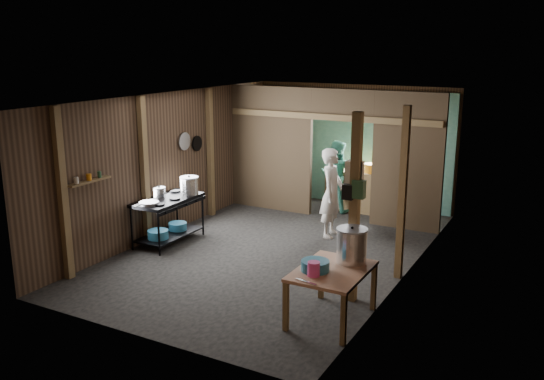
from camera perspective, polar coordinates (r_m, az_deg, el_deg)
The scene contains 41 objects.
floor at distance 10.04m, azimuth 0.55°, elevation -5.85°, with size 4.50×7.00×0.00m, color black.
ceiling at distance 9.47m, azimuth 0.59°, elevation 9.09°, with size 4.50×7.00×0.00m, color #35312C.
wall_back at distance 12.81m, azimuth 7.96°, elevation 4.44°, with size 4.50×0.00×2.60m, color brown.
wall_front at distance 6.89m, azimuth -13.26°, elevation -4.30°, with size 4.50×0.00×2.60m, color brown.
wall_left at distance 10.89m, azimuth -9.96°, elevation 2.64°, with size 0.00×7.00×2.60m, color brown.
wall_right at distance 8.87m, azimuth 13.50°, elevation -0.17°, with size 0.00×7.00×2.60m, color brown.
partition_left at distance 12.19m, azimuth -0.08°, elevation 4.07°, with size 1.85×0.10×2.60m, color #4F3F2A.
partition_right at distance 11.12m, azimuth 13.17°, elevation 2.71°, with size 1.35×0.10×2.60m, color #4F3F2A.
partition_header at distance 11.39m, azimuth 6.97°, elevation 8.34°, with size 1.30×0.10×0.60m, color #4F3F2A.
turquoise_panel at distance 12.77m, azimuth 7.85°, elevation 4.18°, with size 4.40×0.06×2.50m, color #629E92.
back_counter at distance 12.39m, azimuth 8.21°, elevation -0.05°, with size 1.20×0.50×0.85m, color brown.
wall_clock at distance 12.55m, azimuth 8.96°, elevation 6.97°, with size 0.20×0.20×0.03m, color beige.
post_left_a at distance 9.01m, azimuth -19.88°, elevation -0.43°, with size 0.10×0.12×2.60m, color brown.
post_left_b at distance 10.25m, azimuth -12.42°, elevation 1.79°, with size 0.10×0.12×2.60m, color brown.
post_left_c at distance 11.79m, azimuth -6.08°, elevation 3.65°, with size 0.10×0.12×2.60m, color brown.
post_right at distance 8.71m, azimuth 12.71°, elevation -0.41°, with size 0.10×0.12×2.60m, color brown.
post_free at distance 7.79m, azimuth 8.12°, elevation -1.91°, with size 0.12×0.12×2.60m, color brown.
cross_beam at distance 11.46m, azimuth 5.67°, elevation 7.15°, with size 4.40×0.12×0.12m, color brown.
pan_lid_big at distance 11.11m, azimuth -8.59°, elevation 4.76°, with size 0.34×0.34×0.03m, color gray.
pan_lid_small at distance 11.45m, azimuth -7.37°, elevation 4.56°, with size 0.30×0.30×0.03m, color black.
wall_shelf at distance 9.29m, azimuth -17.53°, elevation 0.82°, with size 0.14×0.80×0.03m, color brown.
jar_white at distance 9.11m, azimuth -18.68°, elevation 0.90°, with size 0.07×0.07×0.10m, color beige.
jar_yellow at distance 9.27m, azimuth -17.56°, elevation 1.21°, with size 0.08×0.08×0.10m, color orange.
jar_green at distance 9.42m, azimuth -16.60°, elevation 1.48°, with size 0.06×0.06×0.10m, color #2A5432.
bag_white at distance 7.76m, azimuth 8.10°, elevation 1.69°, with size 0.22×0.15×0.32m, color beige.
bag_green at distance 7.64m, azimuth 8.53°, elevation 0.07°, with size 0.16×0.12×0.24m, color #2A5432.
bag_black at distance 7.68m, azimuth 7.48°, elevation -0.20°, with size 0.14×0.10×0.20m, color black.
gas_range at distance 10.44m, azimuth -10.14°, elevation -2.95°, with size 0.70×1.37×0.81m, color black, non-canonical shape.
prep_table at distance 7.53m, azimuth 5.87°, elevation -10.19°, with size 0.84×1.16×0.68m, color tan, non-canonical shape.
stove_pot_large at distance 10.51m, azimuth -8.13°, elevation 0.39°, with size 0.34×0.34×0.34m, color silver, non-canonical shape.
stove_pot_med at distance 10.41m, azimuth -11.01°, elevation -0.27°, with size 0.22×0.22×0.20m, color silver, non-canonical shape.
frying_pan at distance 9.96m, azimuth -11.98°, elevation -1.28°, with size 0.33×0.55×0.08m, color gray, non-canonical shape.
blue_tub_front at distance 10.27m, azimuth -11.13°, elevation -4.29°, with size 0.36×0.36×0.15m, color teal.
blue_tub_back at distance 10.68m, azimuth -9.25°, elevation -3.53°, with size 0.33×0.33×0.13m, color teal.
stock_pot at distance 7.59m, azimuth 7.83°, elevation -5.48°, with size 0.41×0.41×0.48m, color silver, non-canonical shape.
wash_basin at distance 7.32m, azimuth 4.27°, elevation -7.42°, with size 0.36×0.36×0.13m, color teal.
pink_bucket at distance 7.15m, azimuth 4.11°, elevation -7.75°, with size 0.15×0.15×0.18m, color #F448A4.
knife at distance 7.01m, azimuth 3.36°, elevation -8.97°, with size 0.30×0.04×0.01m, color silver.
yellow_tub at distance 12.16m, azimuth 9.79°, elevation 2.13°, with size 0.33×0.33×0.19m, color orange.
cook at distance 10.56m, azimuth 5.89°, elevation -0.28°, with size 0.60×0.39×1.63m, color silver.
worker_back at distance 12.21m, azimuth 6.30°, elevation 1.37°, with size 0.73×0.57×1.50m, color teal.
Camera 1 is at (4.43, -8.33, 3.44)m, focal length 38.32 mm.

